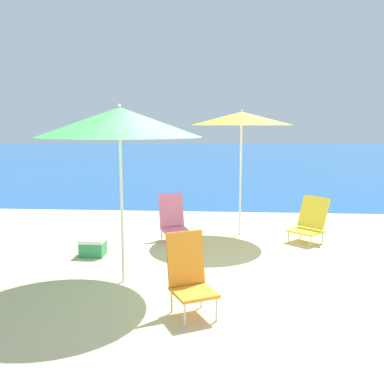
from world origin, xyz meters
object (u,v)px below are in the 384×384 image
(beach_umbrella_green, at_px, (120,122))
(cooler_box, at_px, (93,247))
(beach_chair_orange, at_px, (189,274))
(beach_chair_yellow, at_px, (310,221))
(beach_chair_pink, at_px, (173,218))
(beach_umbrella_yellow, at_px, (242,119))

(beach_umbrella_green, bearing_deg, cooler_box, 124.28)
(beach_chair_orange, relative_size, beach_chair_yellow, 1.12)
(beach_chair_orange, distance_m, beach_chair_yellow, 3.60)
(beach_umbrella_green, xyz_separation_m, beach_chair_yellow, (2.83, 2.19, -1.70))
(beach_chair_pink, bearing_deg, beach_umbrella_yellow, -0.04)
(beach_chair_pink, bearing_deg, cooler_box, -158.66)
(beach_chair_yellow, bearing_deg, cooler_box, -119.25)
(cooler_box, bearing_deg, beach_umbrella_green, -55.72)
(beach_umbrella_yellow, distance_m, beach_chair_pink, 2.20)
(beach_umbrella_green, relative_size, beach_chair_pink, 2.78)
(beach_umbrella_green, xyz_separation_m, beach_chair_pink, (0.40, 2.14, -1.68))
(beach_umbrella_yellow, bearing_deg, beach_chair_yellow, -19.02)
(beach_umbrella_yellow, bearing_deg, beach_umbrella_green, -121.74)
(beach_umbrella_yellow, relative_size, beach_umbrella_green, 1.01)
(beach_chair_orange, bearing_deg, beach_umbrella_green, 109.62)
(beach_chair_pink, distance_m, beach_chair_yellow, 2.43)
(beach_chair_yellow, bearing_deg, beach_chair_pink, -135.15)
(beach_chair_orange, height_order, cooler_box, beach_chair_orange)
(cooler_box, bearing_deg, beach_chair_orange, -49.46)
(cooler_box, bearing_deg, beach_chair_yellow, 17.23)
(beach_chair_yellow, bearing_deg, beach_chair_orange, -78.20)
(beach_umbrella_yellow, distance_m, beach_chair_yellow, 2.20)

